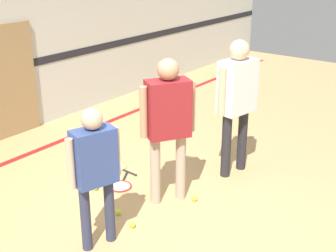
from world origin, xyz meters
TOP-DOWN VIEW (x-y plane):
  - ground_plane at (0.00, 0.00)m, footprint 16.00×16.00m
  - floor_stripe at (0.00, 2.38)m, footprint 14.40×0.10m
  - person_instructor at (0.25, 0.08)m, footprint 0.54×0.46m
  - person_student_left at (-0.83, 0.10)m, footprint 0.51×0.32m
  - person_student_right at (1.31, -0.15)m, footprint 0.64×0.34m
  - racket_spare_on_floor at (0.15, 0.73)m, footprint 0.50×0.38m
  - racket_second_spare at (0.49, 1.12)m, footprint 0.32×0.56m
  - tennis_ball_near_instructor at (0.41, -0.17)m, footprint 0.07×0.07m
  - tennis_ball_by_spare_racket at (-0.10, 0.90)m, footprint 0.07×0.07m
  - tennis_ball_stray_left at (-0.33, 0.32)m, footprint 0.07×0.07m
  - tennis_ball_stray_right at (-0.42, 0.03)m, footprint 0.07×0.07m

SIDE VIEW (x-z plane):
  - ground_plane at x=0.00m, z-range 0.00..0.00m
  - floor_stripe at x=0.00m, z-range 0.00..0.01m
  - racket_spare_on_floor at x=0.15m, z-range -0.01..0.03m
  - racket_second_spare at x=0.49m, z-range -0.01..0.03m
  - tennis_ball_near_instructor at x=0.41m, z-range 0.00..0.07m
  - tennis_ball_by_spare_racket at x=-0.10m, z-range 0.00..0.07m
  - tennis_ball_stray_left at x=-0.33m, z-range 0.00..0.07m
  - tennis_ball_stray_right at x=-0.42m, z-range 0.00..0.07m
  - person_student_left at x=-0.83m, z-range 0.16..1.56m
  - person_instructor at x=0.25m, z-range 0.19..1.83m
  - person_student_right at x=1.31m, z-range 0.20..1.90m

